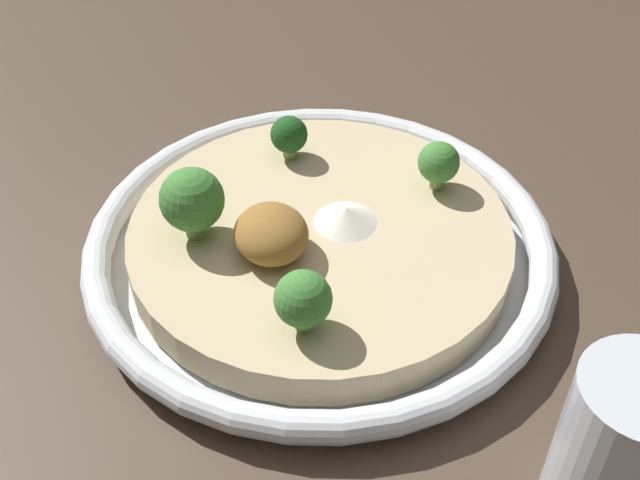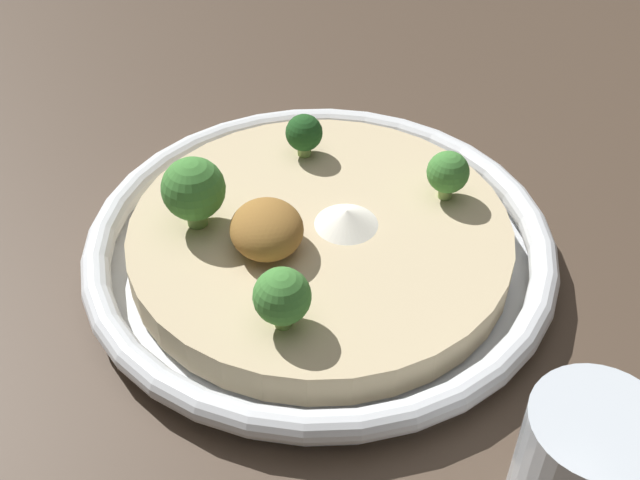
% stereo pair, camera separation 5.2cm
% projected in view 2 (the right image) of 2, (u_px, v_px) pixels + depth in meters
% --- Properties ---
extents(ground_plane, '(6.00, 6.00, 0.00)m').
position_uv_depth(ground_plane, '(320.00, 262.00, 0.53)').
color(ground_plane, '#47382B').
extents(risotto_bowl, '(0.30, 0.30, 0.03)m').
position_uv_depth(risotto_bowl, '(320.00, 244.00, 0.52)').
color(risotto_bowl, silver).
rests_on(risotto_bowl, ground_plane).
extents(cheese_sprinkle, '(0.04, 0.04, 0.01)m').
position_uv_depth(cheese_sprinkle, '(346.00, 214.00, 0.51)').
color(cheese_sprinkle, white).
rests_on(cheese_sprinkle, risotto_bowl).
extents(crispy_onion_garnish, '(0.05, 0.05, 0.03)m').
position_uv_depth(crispy_onion_garnish, '(267.00, 229.00, 0.49)').
color(crispy_onion_garnish, olive).
rests_on(crispy_onion_garnish, risotto_bowl).
extents(broccoli_back_left, '(0.03, 0.03, 0.04)m').
position_uv_depth(broccoli_back_left, '(282.00, 297.00, 0.43)').
color(broccoli_back_left, '#759E4C').
rests_on(broccoli_back_left, risotto_bowl).
extents(broccoli_right, '(0.03, 0.03, 0.03)m').
position_uv_depth(broccoli_right, '(303.00, 134.00, 0.56)').
color(broccoli_right, '#84A856').
rests_on(broccoli_right, risotto_bowl).
extents(broccoli_front_right, '(0.03, 0.03, 0.03)m').
position_uv_depth(broccoli_front_right, '(448.00, 173.00, 0.52)').
color(broccoli_front_right, '#84A856').
rests_on(broccoli_front_right, risotto_bowl).
extents(broccoli_back_right, '(0.04, 0.04, 0.05)m').
position_uv_depth(broccoli_back_right, '(194.00, 190.00, 0.49)').
color(broccoli_back_right, '#668E47').
rests_on(broccoli_back_right, risotto_bowl).
extents(drinking_glass, '(0.06, 0.06, 0.09)m').
position_uv_depth(drinking_glass, '(578.00, 480.00, 0.36)').
color(drinking_glass, silver).
rests_on(drinking_glass, ground_plane).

